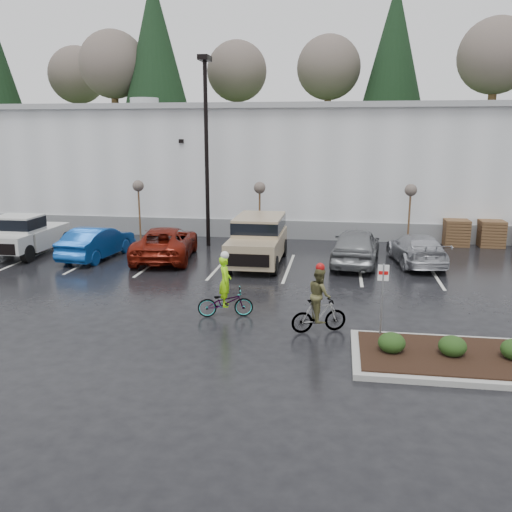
# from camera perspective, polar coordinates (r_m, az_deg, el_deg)

# --- Properties ---
(ground) EXTENTS (120.00, 120.00, 0.00)m
(ground) POSITION_cam_1_polar(r_m,az_deg,el_deg) (15.72, -1.15, -8.31)
(ground) COLOR black
(ground) RESTS_ON ground
(warehouse) EXTENTS (60.50, 15.50, 7.20)m
(warehouse) POSITION_cam_1_polar(r_m,az_deg,el_deg) (36.56, 4.84, 9.70)
(warehouse) COLOR silver
(warehouse) RESTS_ON ground
(wooded_ridge) EXTENTS (80.00, 25.00, 6.00)m
(wooded_ridge) POSITION_cam_1_polar(r_m,az_deg,el_deg) (59.54, 6.41, 10.29)
(wooded_ridge) COLOR #263E19
(wooded_ridge) RESTS_ON ground
(lamppost) EXTENTS (0.50, 1.00, 9.22)m
(lamppost) POSITION_cam_1_polar(r_m,az_deg,el_deg) (27.22, -5.27, 12.88)
(lamppost) COLOR black
(lamppost) RESTS_ON ground
(sapling_west) EXTENTS (0.60, 0.60, 3.20)m
(sapling_west) POSITION_cam_1_polar(r_m,az_deg,el_deg) (29.53, -12.29, 6.89)
(sapling_west) COLOR #513B20
(sapling_west) RESTS_ON ground
(sapling_mid) EXTENTS (0.60, 0.60, 3.20)m
(sapling_mid) POSITION_cam_1_polar(r_m,az_deg,el_deg) (27.88, 0.39, 6.84)
(sapling_mid) COLOR #513B20
(sapling_mid) RESTS_ON ground
(sapling_east) EXTENTS (0.60, 0.60, 3.20)m
(sapling_east) POSITION_cam_1_polar(r_m,az_deg,el_deg) (27.80, 15.96, 6.33)
(sapling_east) COLOR #513B20
(sapling_east) RESTS_ON ground
(pallet_stack_a) EXTENTS (1.20, 1.20, 1.35)m
(pallet_stack_a) POSITION_cam_1_polar(r_m,az_deg,el_deg) (29.47, 20.31, 2.34)
(pallet_stack_a) COLOR #513B20
(pallet_stack_a) RESTS_ON ground
(pallet_stack_b) EXTENTS (1.20, 1.20, 1.35)m
(pallet_stack_b) POSITION_cam_1_polar(r_m,az_deg,el_deg) (29.87, 23.50, 2.19)
(pallet_stack_b) COLOR #513B20
(pallet_stack_b) RESTS_ON ground
(shrub_a) EXTENTS (0.70, 0.70, 0.52)m
(shrub_a) POSITION_cam_1_polar(r_m,az_deg,el_deg) (14.50, 14.09, -8.84)
(shrub_a) COLOR #1C3713
(shrub_a) RESTS_ON curb_island
(shrub_b) EXTENTS (0.70, 0.70, 0.52)m
(shrub_b) POSITION_cam_1_polar(r_m,az_deg,el_deg) (14.73, 19.98, -8.91)
(shrub_b) COLOR #1C3713
(shrub_b) RESTS_ON curb_island
(fire_lane_sign) EXTENTS (0.30, 0.05, 2.20)m
(fire_lane_sign) POSITION_cam_1_polar(r_m,az_deg,el_deg) (15.29, 13.16, -3.71)
(fire_lane_sign) COLOR gray
(fire_lane_sign) RESTS_ON ground
(pickup_white) EXTENTS (2.10, 5.20, 1.96)m
(pickup_white) POSITION_cam_1_polar(r_m,az_deg,el_deg) (27.98, -22.69, 2.24)
(pickup_white) COLOR beige
(pickup_white) RESTS_ON ground
(car_blue) EXTENTS (2.07, 4.61, 1.47)m
(car_blue) POSITION_cam_1_polar(r_m,az_deg,el_deg) (25.94, -16.38, 1.39)
(car_blue) COLOR #0D4096
(car_blue) RESTS_ON ground
(car_red) EXTENTS (3.15, 5.60, 1.48)m
(car_red) POSITION_cam_1_polar(r_m,az_deg,el_deg) (25.08, -9.50, 1.37)
(car_red) COLOR maroon
(car_red) RESTS_ON ground
(suv_tan) EXTENTS (2.20, 5.10, 2.06)m
(suv_tan) POSITION_cam_1_polar(r_m,az_deg,el_deg) (23.69, 0.16, 1.59)
(suv_tan) COLOR tan
(suv_tan) RESTS_ON ground
(car_grey) EXTENTS (2.42, 4.98, 1.64)m
(car_grey) POSITION_cam_1_polar(r_m,az_deg,el_deg) (24.09, 10.46, 1.05)
(car_grey) COLOR slate
(car_grey) RESTS_ON ground
(car_far_silver) EXTENTS (2.46, 4.81, 1.34)m
(car_far_silver) POSITION_cam_1_polar(r_m,az_deg,el_deg) (24.79, 16.54, 0.71)
(car_far_silver) COLOR #ADAEB5
(car_far_silver) RESTS_ON ground
(cyclist_hivis) EXTENTS (1.83, 0.99, 2.11)m
(cyclist_hivis) POSITION_cam_1_polar(r_m,az_deg,el_deg) (17.05, -3.25, -4.25)
(cyclist_hivis) COLOR #3F3F44
(cyclist_hivis) RESTS_ON ground
(cyclist_olive) EXTENTS (1.65, 1.01, 2.07)m
(cyclist_olive) POSITION_cam_1_polar(r_m,az_deg,el_deg) (15.80, 6.67, -5.32)
(cyclist_olive) COLOR #3F3F44
(cyclist_olive) RESTS_ON ground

